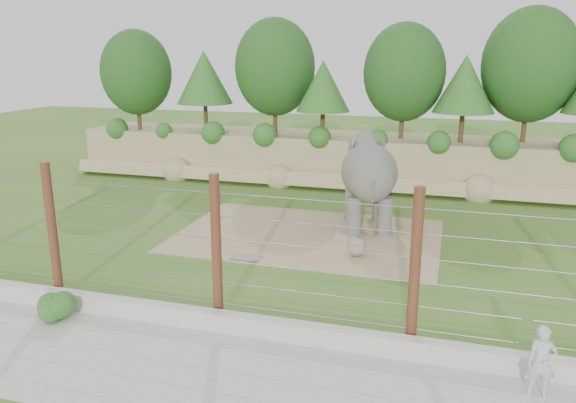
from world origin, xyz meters
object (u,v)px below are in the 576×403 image
(barrier_fence, at_px, (216,249))
(elephant, at_px, (369,185))
(stone_ball, at_px, (356,247))
(zookeeper, at_px, (541,363))

(barrier_fence, bearing_deg, elephant, 74.50)
(stone_ball, relative_size, barrier_fence, 0.03)
(elephant, relative_size, barrier_fence, 0.22)
(stone_ball, distance_m, zookeeper, 8.72)
(zookeeper, bearing_deg, stone_ball, 121.44)
(elephant, distance_m, zookeeper, 11.73)
(elephant, height_order, stone_ball, elephant)
(stone_ball, height_order, zookeeper, zookeeper)
(stone_ball, bearing_deg, zookeeper, -54.87)
(barrier_fence, distance_m, zookeeper, 7.89)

